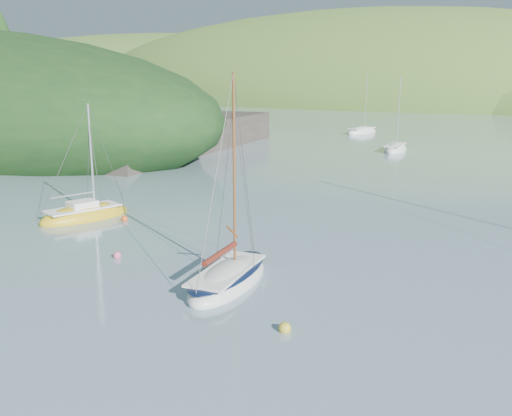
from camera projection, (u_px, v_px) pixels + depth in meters
The scene contains 6 objects.
ground at pixel (177, 296), 22.75m from camera, with size 700.00×700.00×0.00m, color slate.
daysailer_white at pixel (228, 279), 24.06m from camera, with size 3.32×6.40×9.36m.
sailboat_yellow at pixel (85, 216), 34.88m from camera, with size 3.62×6.11×7.60m.
distant_sloop_a at pixel (395, 150), 65.45m from camera, with size 3.10×6.60×9.07m.
distant_sloop_c at pixel (362, 132), 85.00m from camera, with size 3.59×6.96×9.47m.
mooring_buoys at pixel (175, 266), 25.99m from camera, with size 16.09×8.49×0.44m.
Camera 1 is at (14.07, -16.35, 8.65)m, focal length 40.00 mm.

